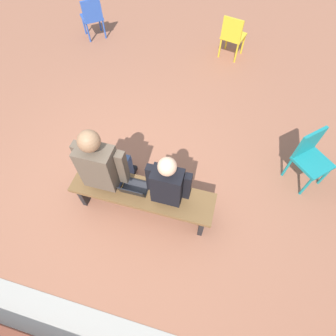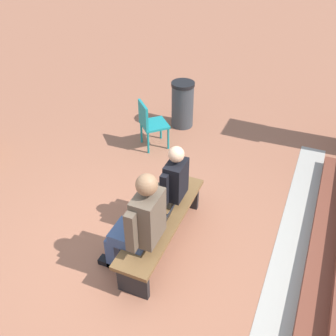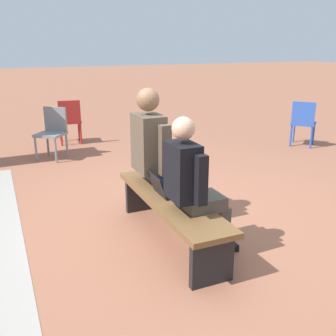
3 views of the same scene
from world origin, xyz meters
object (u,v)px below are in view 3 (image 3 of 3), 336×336
Objects in this scene: bench at (171,207)px; plastic_chair_by_pillar at (70,119)px; person_student at (193,184)px; person_adult at (159,154)px; laptop at (166,189)px; plastic_chair_far_left at (303,121)px; plastic_chair_foreground at (53,130)px.

bench is 4.32m from plastic_chair_by_pillar.
person_student is 0.79m from person_adult.
person_adult reaches higher than bench.
plastic_chair_by_pillar is (4.22, 0.15, -0.02)m from laptop.
person_adult is 3.87m from plastic_chair_by_pillar.
laptop is at bearing 121.33° from plastic_chair_far_left.
plastic_chair_by_pillar is (3.86, 0.23, -0.27)m from person_adult.
bench is 0.48m from person_student.
person_student is at bearing -170.13° from plastic_chair_foreground.
plastic_chair_far_left is at bearing -57.58° from bench.
person_adult is 4.16m from plastic_chair_far_left.
person_adult is 1.71× the size of plastic_chair_foreground.
bench is 2.14× the size of plastic_chair_foreground.
laptop is 4.41m from plastic_chair_far_left.
plastic_chair_far_left is 1.00× the size of plastic_chair_by_pillar.
plastic_chair_far_left is at bearing -62.36° from person_adult.
person_student is 3.84m from plastic_chair_foreground.
laptop is at bearing 10.07° from person_student.
person_student is 0.89× the size of person_adult.
person_student is at bearing -177.28° from plastic_chair_by_pillar.
person_adult reaches higher than plastic_chair_foreground.
plastic_chair_far_left is at bearing -53.62° from person_student.
plastic_chair_by_pillar is at bearing 2.09° from bench.
plastic_chair_foreground reaches higher than bench.
laptop is 4.22m from plastic_chair_by_pillar.
person_adult reaches higher than plastic_chair_far_left.
person_student reaches higher than laptop.
plastic_chair_by_pillar is at bearing 3.41° from person_adult.
plastic_chair_foreground reaches higher than laptop.
plastic_chair_foreground is at bearing 9.78° from bench.
plastic_chair_far_left reaches higher than bench.
person_student is at bearing 179.35° from person_adult.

